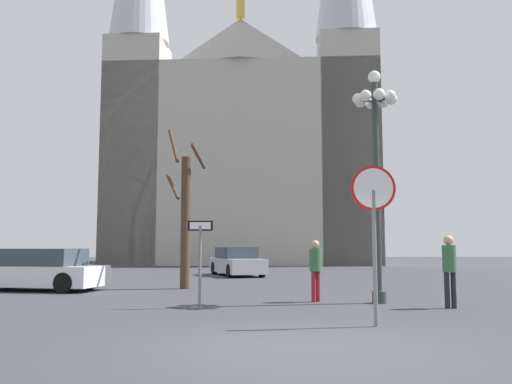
{
  "coord_description": "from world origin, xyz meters",
  "views": [
    {
      "loc": [
        -0.85,
        -7.9,
        1.48
      ],
      "look_at": [
        -0.2,
        18.44,
        4.14
      ],
      "focal_mm": 37.1,
      "sensor_mm": 36.0,
      "label": 1
    }
  ],
  "objects_px": {
    "pedestrian_walking": "(449,264)",
    "pedestrian_standing": "(316,265)",
    "one_way_arrow_sign": "(200,252)",
    "bare_tree": "(185,216)",
    "street_lamp": "(376,144)",
    "cathedral": "(244,131)",
    "parked_car_far_silver": "(237,262)",
    "parked_car_near_white": "(38,271)",
    "stop_sign": "(374,211)"
  },
  "relations": [
    {
      "from": "parked_car_near_white",
      "to": "pedestrian_standing",
      "type": "xyz_separation_m",
      "value": [
        8.68,
        -3.77,
        0.32
      ]
    },
    {
      "from": "one_way_arrow_sign",
      "to": "street_lamp",
      "type": "relative_size",
      "value": 0.34
    },
    {
      "from": "street_lamp",
      "to": "bare_tree",
      "type": "xyz_separation_m",
      "value": [
        -5.52,
        4.65,
        -1.65
      ]
    },
    {
      "from": "cathedral",
      "to": "parked_car_far_silver",
      "type": "height_order",
      "value": "cathedral"
    },
    {
      "from": "bare_tree",
      "to": "pedestrian_standing",
      "type": "relative_size",
      "value": 3.48
    },
    {
      "from": "cathedral",
      "to": "stop_sign",
      "type": "bearing_deg",
      "value": -86.03
    },
    {
      "from": "bare_tree",
      "to": "parked_car_far_silver",
      "type": "relative_size",
      "value": 1.18
    },
    {
      "from": "cathedral",
      "to": "one_way_arrow_sign",
      "type": "relative_size",
      "value": 18.23
    },
    {
      "from": "pedestrian_standing",
      "to": "street_lamp",
      "type": "bearing_deg",
      "value": -11.68
    },
    {
      "from": "bare_tree",
      "to": "pedestrian_standing",
      "type": "distance_m",
      "value": 6.03
    },
    {
      "from": "cathedral",
      "to": "pedestrian_walking",
      "type": "height_order",
      "value": "cathedral"
    },
    {
      "from": "street_lamp",
      "to": "pedestrian_standing",
      "type": "height_order",
      "value": "street_lamp"
    },
    {
      "from": "cathedral",
      "to": "pedestrian_walking",
      "type": "relative_size",
      "value": 22.01
    },
    {
      "from": "pedestrian_walking",
      "to": "pedestrian_standing",
      "type": "distance_m",
      "value": 3.34
    },
    {
      "from": "cathedral",
      "to": "street_lamp",
      "type": "relative_size",
      "value": 6.15
    },
    {
      "from": "one_way_arrow_sign",
      "to": "parked_car_near_white",
      "type": "relative_size",
      "value": 0.44
    },
    {
      "from": "parked_car_near_white",
      "to": "pedestrian_standing",
      "type": "bearing_deg",
      "value": -23.49
    },
    {
      "from": "parked_car_near_white",
      "to": "parked_car_far_silver",
      "type": "bearing_deg",
      "value": 52.63
    },
    {
      "from": "street_lamp",
      "to": "pedestrian_standing",
      "type": "relative_size",
      "value": 3.81
    },
    {
      "from": "stop_sign",
      "to": "parked_car_far_silver",
      "type": "xyz_separation_m",
      "value": [
        -2.74,
        16.47,
        -1.45
      ]
    },
    {
      "from": "bare_tree",
      "to": "pedestrian_walking",
      "type": "distance_m",
      "value": 9.15
    },
    {
      "from": "street_lamp",
      "to": "parked_car_near_white",
      "type": "xyz_separation_m",
      "value": [
        -10.27,
        4.1,
        -3.49
      ]
    },
    {
      "from": "one_way_arrow_sign",
      "to": "bare_tree",
      "type": "bearing_deg",
      "value": 99.97
    },
    {
      "from": "cathedral",
      "to": "pedestrian_standing",
      "type": "bearing_deg",
      "value": -86.47
    },
    {
      "from": "one_way_arrow_sign",
      "to": "street_lamp",
      "type": "height_order",
      "value": "street_lamp"
    },
    {
      "from": "bare_tree",
      "to": "pedestrian_walking",
      "type": "height_order",
      "value": "bare_tree"
    },
    {
      "from": "parked_car_near_white",
      "to": "stop_sign",
      "type": "bearing_deg",
      "value": -41.05
    },
    {
      "from": "one_way_arrow_sign",
      "to": "pedestrian_standing",
      "type": "relative_size",
      "value": 1.28
    },
    {
      "from": "one_way_arrow_sign",
      "to": "parked_car_far_silver",
      "type": "height_order",
      "value": "one_way_arrow_sign"
    },
    {
      "from": "one_way_arrow_sign",
      "to": "parked_car_far_silver",
      "type": "bearing_deg",
      "value": 86.93
    },
    {
      "from": "cathedral",
      "to": "parked_car_far_silver",
      "type": "distance_m",
      "value": 20.21
    },
    {
      "from": "street_lamp",
      "to": "pedestrian_walking",
      "type": "bearing_deg",
      "value": -39.71
    },
    {
      "from": "cathedral",
      "to": "street_lamp",
      "type": "height_order",
      "value": "cathedral"
    },
    {
      "from": "one_way_arrow_sign",
      "to": "bare_tree",
      "type": "relative_size",
      "value": 0.37
    },
    {
      "from": "cathedral",
      "to": "stop_sign",
      "type": "height_order",
      "value": "cathedral"
    },
    {
      "from": "one_way_arrow_sign",
      "to": "pedestrian_standing",
      "type": "xyz_separation_m",
      "value": [
        2.94,
        1.26,
        -0.34
      ]
    },
    {
      "from": "bare_tree",
      "to": "street_lamp",
      "type": "bearing_deg",
      "value": -40.15
    },
    {
      "from": "bare_tree",
      "to": "parked_car_far_silver",
      "type": "bearing_deg",
      "value": 77.82
    },
    {
      "from": "cathedral",
      "to": "street_lamp",
      "type": "bearing_deg",
      "value": -83.48
    },
    {
      "from": "street_lamp",
      "to": "pedestrian_walking",
      "type": "height_order",
      "value": "street_lamp"
    },
    {
      "from": "street_lamp",
      "to": "bare_tree",
      "type": "height_order",
      "value": "street_lamp"
    },
    {
      "from": "pedestrian_walking",
      "to": "one_way_arrow_sign",
      "type": "bearing_deg",
      "value": 177.8
    },
    {
      "from": "street_lamp",
      "to": "cathedral",
      "type": "bearing_deg",
      "value": 96.52
    },
    {
      "from": "bare_tree",
      "to": "parked_car_near_white",
      "type": "relative_size",
      "value": 1.2
    },
    {
      "from": "parked_car_near_white",
      "to": "pedestrian_walking",
      "type": "relative_size",
      "value": 2.74
    },
    {
      "from": "stop_sign",
      "to": "parked_car_near_white",
      "type": "height_order",
      "value": "stop_sign"
    },
    {
      "from": "one_way_arrow_sign",
      "to": "pedestrian_walking",
      "type": "xyz_separation_m",
      "value": [
        5.93,
        -0.23,
        -0.27
      ]
    },
    {
      "from": "parked_car_near_white",
      "to": "parked_car_far_silver",
      "type": "distance_m",
      "value": 10.64
    },
    {
      "from": "cathedral",
      "to": "street_lamp",
      "type": "distance_m",
      "value": 30.87
    },
    {
      "from": "cathedral",
      "to": "parked_car_far_silver",
      "type": "relative_size",
      "value": 7.94
    }
  ]
}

